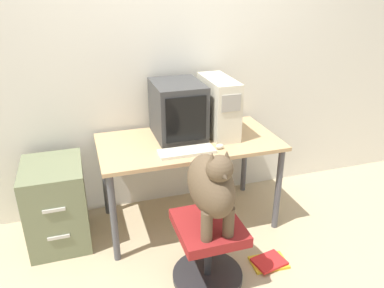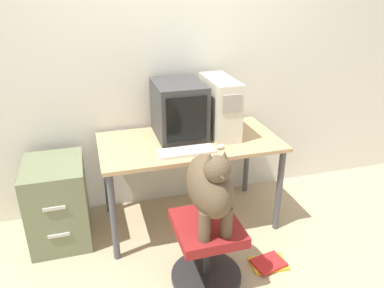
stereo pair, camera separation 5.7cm
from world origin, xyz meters
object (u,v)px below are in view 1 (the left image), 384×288
object	(u,v)px
keyboard	(187,151)
book_stack_floor	(269,262)
crt_monitor	(178,110)
pc_tower	(218,106)
filing_cabinet	(57,204)
office_chair	(208,248)
dog	(212,185)

from	to	relation	value
keyboard	book_stack_floor	distance (m)	1.01
crt_monitor	pc_tower	bearing A→B (deg)	-8.14
filing_cabinet	crt_monitor	bearing A→B (deg)	3.80
keyboard	pc_tower	bearing A→B (deg)	39.54
crt_monitor	book_stack_floor	xyz separation A→B (m)	(0.45, -0.83, -0.95)
pc_tower	office_chair	distance (m)	1.12
office_chair	dog	world-z (taller)	dog
office_chair	dog	xyz separation A→B (m)	(0.00, -0.04, 0.51)
dog	filing_cabinet	distance (m)	1.32
dog	book_stack_floor	size ratio (longest dim) A/B	2.14
dog	book_stack_floor	xyz separation A→B (m)	(0.47, 0.03, -0.74)
keyboard	office_chair	world-z (taller)	keyboard
book_stack_floor	keyboard	bearing A→B (deg)	134.19
pc_tower	book_stack_floor	distance (m)	1.25
crt_monitor	office_chair	distance (m)	1.09
keyboard	filing_cabinet	xyz separation A→B (m)	(-0.96, 0.28, -0.43)
office_chair	book_stack_floor	distance (m)	0.53
dog	keyboard	bearing A→B (deg)	90.29
keyboard	dog	xyz separation A→B (m)	(0.00, -0.52, 0.00)
pc_tower	filing_cabinet	world-z (taller)	pc_tower
filing_cabinet	dog	bearing A→B (deg)	-39.33
pc_tower	keyboard	world-z (taller)	pc_tower
crt_monitor	keyboard	size ratio (longest dim) A/B	1.14
filing_cabinet	book_stack_floor	distance (m)	1.66
crt_monitor	book_stack_floor	bearing A→B (deg)	-61.86
crt_monitor	dog	distance (m)	0.88
book_stack_floor	pc_tower	bearing A→B (deg)	98.62
pc_tower	keyboard	distance (m)	0.51
crt_monitor	office_chair	size ratio (longest dim) A/B	0.97
pc_tower	dog	world-z (taller)	pc_tower
office_chair	book_stack_floor	xyz separation A→B (m)	(0.47, -0.01, -0.24)
pc_tower	dog	distance (m)	0.91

